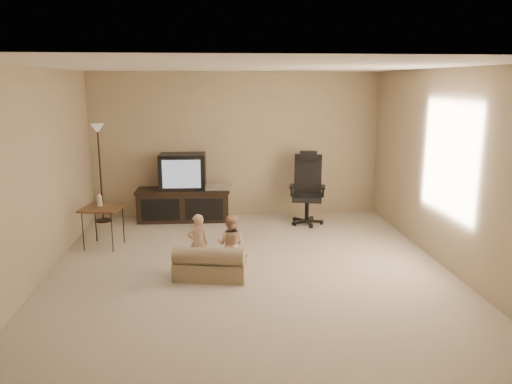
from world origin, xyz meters
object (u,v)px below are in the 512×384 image
office_chair (307,198)px  toddler_right (231,244)px  toddler_left (198,243)px  child_sofa (210,265)px  floor_lamp (99,151)px  tv_stand (184,193)px  side_table (102,208)px

office_chair → toddler_right: 2.52m
office_chair → toddler_left: office_chair is taller
child_sofa → toddler_left: toddler_left is taller
floor_lamp → child_sofa: (1.81, -2.70, -1.04)m
floor_lamp → toddler_right: size_ratio=2.24×
office_chair → floor_lamp: size_ratio=0.73×
toddler_left → toddler_right: toddler_left is taller
toddler_right → tv_stand: bearing=-51.8°
toddler_left → child_sofa: bearing=108.3°
side_table → toddler_right: 2.14m
side_table → toddler_right: (1.78, -1.17, -0.20)m
tv_stand → toddler_right: tv_stand is taller
office_chair → toddler_left: size_ratio=1.61×
floor_lamp → child_sofa: size_ratio=1.77×
toddler_right → child_sofa: bearing=56.8°
office_chair → child_sofa: size_ratio=1.28×
tv_stand → office_chair: (2.06, -0.40, -0.04)m
tv_stand → toddler_right: size_ratio=2.19×
tv_stand → floor_lamp: 1.56m
child_sofa → office_chair: bearing=65.4°
toddler_right → side_table: bearing=-10.6°
child_sofa → toddler_left: (-0.15, 0.24, 0.20)m
office_chair → side_table: bearing=-150.7°
tv_stand → toddler_left: bearing=-81.4°
office_chair → side_table: office_chair is taller
side_table → toddler_left: size_ratio=1.06×
floor_lamp → toddler_left: (1.66, -2.46, -0.83)m
tv_stand → toddler_right: (0.69, -2.51, -0.11)m
floor_lamp → side_table: bearing=-78.1°
floor_lamp → toddler_right: floor_lamp is taller
office_chair → tv_stand: bearing=-178.2°
tv_stand → side_table: tv_stand is taller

